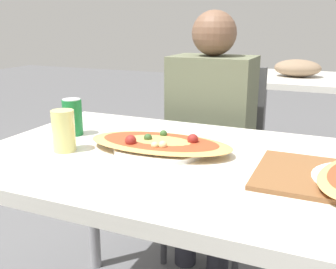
% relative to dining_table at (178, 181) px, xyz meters
% --- Properties ---
extents(dining_table, '(1.19, 0.77, 0.72)m').
position_rel_dining_table_xyz_m(dining_table, '(0.00, 0.00, 0.00)').
color(dining_table, silver).
rests_on(dining_table, ground_plane).
extents(chair_far_seated, '(0.40, 0.40, 0.90)m').
position_rel_dining_table_xyz_m(chair_far_seated, '(-0.09, 0.71, -0.13)').
color(chair_far_seated, '#4C4C4C').
rests_on(chair_far_seated, ground_plane).
extents(person_seated, '(0.35, 0.26, 1.14)m').
position_rel_dining_table_xyz_m(person_seated, '(-0.09, 0.60, 0.03)').
color(person_seated, '#2D2D38').
rests_on(person_seated, ground_plane).
extents(pizza_main, '(0.46, 0.28, 0.06)m').
position_rel_dining_table_xyz_m(pizza_main, '(-0.07, 0.03, 0.10)').
color(pizza_main, white).
rests_on(pizza_main, dining_table).
extents(soda_can, '(0.07, 0.07, 0.12)m').
position_rel_dining_table_xyz_m(soda_can, '(-0.42, 0.07, 0.14)').
color(soda_can, '#197233').
rests_on(soda_can, dining_table).
extents(drink_glass, '(0.07, 0.07, 0.12)m').
position_rel_dining_table_xyz_m(drink_glass, '(-0.33, -0.09, 0.14)').
color(drink_glass, '#E0DB7F').
rests_on(drink_glass, dining_table).
extents(background_table, '(1.10, 0.80, 0.84)m').
position_rel_dining_table_xyz_m(background_table, '(0.31, 1.92, 0.02)').
color(background_table, silver).
rests_on(background_table, ground_plane).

